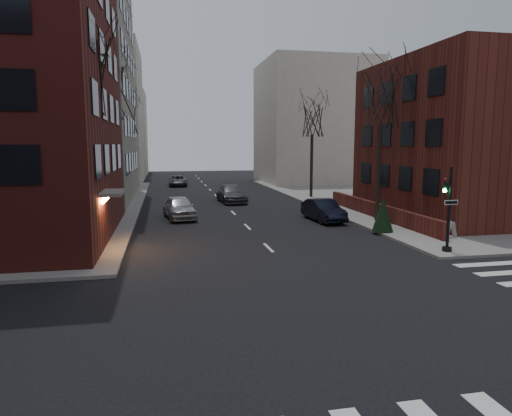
{
  "coord_description": "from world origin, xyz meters",
  "views": [
    {
      "loc": [
        -5.04,
        -9.95,
        5.18
      ],
      "look_at": [
        -0.58,
        12.31,
        2.0
      ],
      "focal_mm": 32.0,
      "sensor_mm": 36.0,
      "label": 1
    }
  ],
  "objects_px": {
    "traffic_signal": "(448,215)",
    "tree_left_a": "(83,76)",
    "evergreen_shrub": "(383,214)",
    "streetlamp_near": "(116,158)",
    "sandwich_board": "(451,229)",
    "tree_left_c": "(126,117)",
    "streetlamp_far": "(135,153)",
    "car_lane_silver": "(179,207)",
    "car_lane_gray": "(231,194)",
    "tree_right_a": "(381,100)",
    "tree_left_b": "(111,93)",
    "car_lane_far": "(178,181)",
    "parked_sedan": "(323,210)",
    "tree_right_b": "(312,119)"
  },
  "relations": [
    {
      "from": "tree_left_c",
      "to": "car_lane_gray",
      "type": "distance_m",
      "value": 15.37
    },
    {
      "from": "traffic_signal",
      "to": "tree_left_a",
      "type": "relative_size",
      "value": 0.39
    },
    {
      "from": "tree_right_a",
      "to": "streetlamp_far",
      "type": "bearing_deg",
      "value": 125.31
    },
    {
      "from": "evergreen_shrub",
      "to": "traffic_signal",
      "type": "bearing_deg",
      "value": -82.98
    },
    {
      "from": "tree_right_b",
      "to": "car_lane_silver",
      "type": "height_order",
      "value": "tree_right_b"
    },
    {
      "from": "tree_left_a",
      "to": "tree_left_b",
      "type": "xyz_separation_m",
      "value": [
        0.0,
        12.0,
        0.44
      ]
    },
    {
      "from": "streetlamp_far",
      "to": "car_lane_silver",
      "type": "distance_m",
      "value": 20.61
    },
    {
      "from": "streetlamp_far",
      "to": "sandwich_board",
      "type": "xyz_separation_m",
      "value": [
        18.4,
        -30.05,
        -3.65
      ]
    },
    {
      "from": "car_lane_silver",
      "to": "evergreen_shrub",
      "type": "bearing_deg",
      "value": -42.52
    },
    {
      "from": "tree_left_b",
      "to": "streetlamp_near",
      "type": "bearing_deg",
      "value": -81.47
    },
    {
      "from": "streetlamp_near",
      "to": "sandwich_board",
      "type": "relative_size",
      "value": 7.26
    },
    {
      "from": "car_lane_far",
      "to": "tree_left_c",
      "type": "bearing_deg",
      "value": -124.65
    },
    {
      "from": "traffic_signal",
      "to": "tree_left_a",
      "type": "bearing_deg",
      "value": 163.35
    },
    {
      "from": "evergreen_shrub",
      "to": "tree_right_a",
      "type": "bearing_deg",
      "value": 68.6
    },
    {
      "from": "streetlamp_far",
      "to": "car_lane_far",
      "type": "height_order",
      "value": "streetlamp_far"
    },
    {
      "from": "parked_sedan",
      "to": "tree_left_a",
      "type": "bearing_deg",
      "value": -164.8
    },
    {
      "from": "tree_left_a",
      "to": "tree_right_b",
      "type": "distance_m",
      "value": 25.19
    },
    {
      "from": "parked_sedan",
      "to": "car_lane_gray",
      "type": "distance_m",
      "value": 12.21
    },
    {
      "from": "traffic_signal",
      "to": "car_lane_far",
      "type": "xyz_separation_m",
      "value": [
        -11.41,
        38.63,
        -1.24
      ]
    },
    {
      "from": "tree_left_a",
      "to": "parked_sedan",
      "type": "bearing_deg",
      "value": 19.9
    },
    {
      "from": "tree_left_a",
      "to": "car_lane_gray",
      "type": "xyz_separation_m",
      "value": [
        9.6,
        16.45,
        -7.71
      ]
    },
    {
      "from": "car_lane_gray",
      "to": "tree_right_a",
      "type": "bearing_deg",
      "value": -60.94
    },
    {
      "from": "car_lane_silver",
      "to": "car_lane_gray",
      "type": "distance_m",
      "value": 9.69
    },
    {
      "from": "tree_left_b",
      "to": "car_lane_silver",
      "type": "distance_m",
      "value": 10.15
    },
    {
      "from": "tree_right_a",
      "to": "streetlamp_far",
      "type": "relative_size",
      "value": 1.55
    },
    {
      "from": "tree_left_c",
      "to": "tree_right_a",
      "type": "xyz_separation_m",
      "value": [
        17.6,
        -22.0,
        0.0
      ]
    },
    {
      "from": "traffic_signal",
      "to": "streetlamp_near",
      "type": "bearing_deg",
      "value": 141.13
    },
    {
      "from": "streetlamp_near",
      "to": "tree_left_a",
      "type": "bearing_deg",
      "value": -94.29
    },
    {
      "from": "tree_right_a",
      "to": "tree_left_c",
      "type": "bearing_deg",
      "value": 128.66
    },
    {
      "from": "parked_sedan",
      "to": "tree_left_b",
      "type": "bearing_deg",
      "value": 149.65
    },
    {
      "from": "tree_left_a",
      "to": "tree_left_b",
      "type": "relative_size",
      "value": 0.95
    },
    {
      "from": "streetlamp_near",
      "to": "car_lane_far",
      "type": "height_order",
      "value": "streetlamp_near"
    },
    {
      "from": "car_lane_gray",
      "to": "sandwich_board",
      "type": "distance_m",
      "value": 20.75
    },
    {
      "from": "tree_right_a",
      "to": "car_lane_silver",
      "type": "xyz_separation_m",
      "value": [
        -12.91,
        4.1,
        -7.23
      ]
    },
    {
      "from": "traffic_signal",
      "to": "tree_left_a",
      "type": "height_order",
      "value": "tree_left_a"
    },
    {
      "from": "car_lane_gray",
      "to": "streetlamp_far",
      "type": "bearing_deg",
      "value": 124.25
    },
    {
      "from": "evergreen_shrub",
      "to": "streetlamp_near",
      "type": "bearing_deg",
      "value": 153.21
    },
    {
      "from": "tree_left_b",
      "to": "streetlamp_far",
      "type": "bearing_deg",
      "value": 87.85
    },
    {
      "from": "parked_sedan",
      "to": "car_lane_far",
      "type": "xyz_separation_m",
      "value": [
        -8.92,
        28.46,
        -0.07
      ]
    },
    {
      "from": "tree_left_a",
      "to": "tree_right_a",
      "type": "xyz_separation_m",
      "value": [
        17.6,
        4.0,
        -0.44
      ]
    },
    {
      "from": "tree_left_a",
      "to": "parked_sedan",
      "type": "relative_size",
      "value": 2.29
    },
    {
      "from": "tree_left_c",
      "to": "tree_right_b",
      "type": "relative_size",
      "value": 1.06
    },
    {
      "from": "parked_sedan",
      "to": "car_lane_gray",
      "type": "xyz_separation_m",
      "value": [
        -4.65,
        11.29,
        0.02
      ]
    },
    {
      "from": "streetlamp_near",
      "to": "tree_left_b",
      "type": "bearing_deg",
      "value": 98.53
    },
    {
      "from": "car_lane_silver",
      "to": "tree_left_c",
      "type": "bearing_deg",
      "value": 96.92
    },
    {
      "from": "streetlamp_far",
      "to": "sandwich_board",
      "type": "relative_size",
      "value": 7.26
    },
    {
      "from": "sandwich_board",
      "to": "tree_left_a",
      "type": "bearing_deg",
      "value": -175.13
    },
    {
      "from": "traffic_signal",
      "to": "tree_left_c",
      "type": "xyz_separation_m",
      "value": [
        -16.74,
        31.01,
        6.12
      ]
    },
    {
      "from": "parked_sedan",
      "to": "tree_right_b",
      "type": "bearing_deg",
      "value": 70.68
    },
    {
      "from": "tree_left_b",
      "to": "sandwich_board",
      "type": "bearing_deg",
      "value": -36.48
    }
  ]
}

